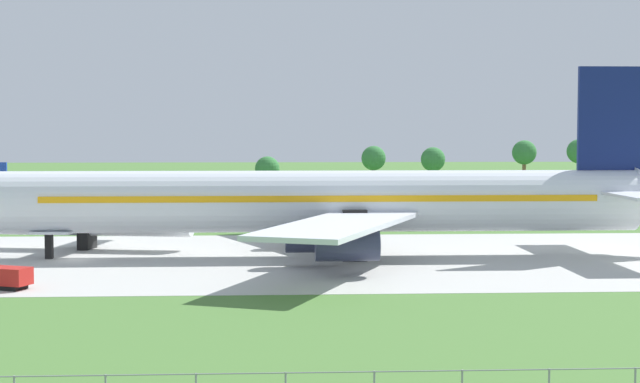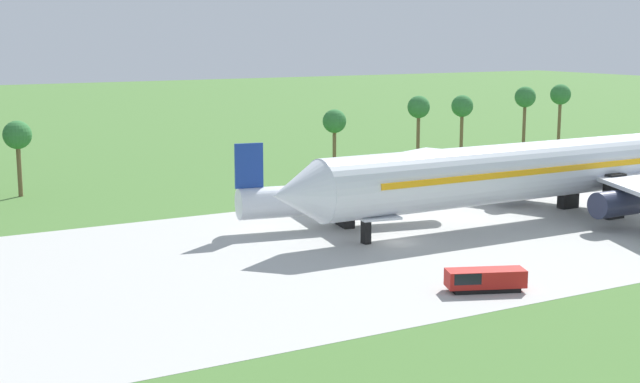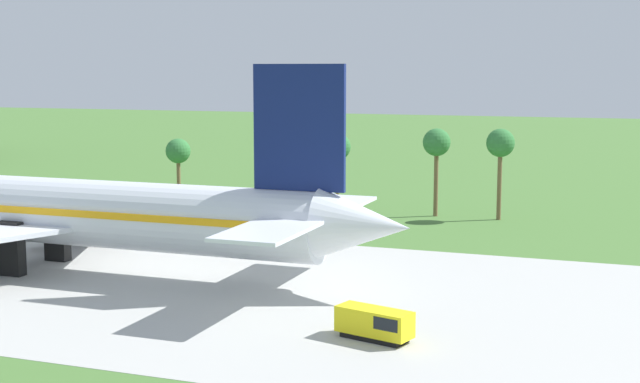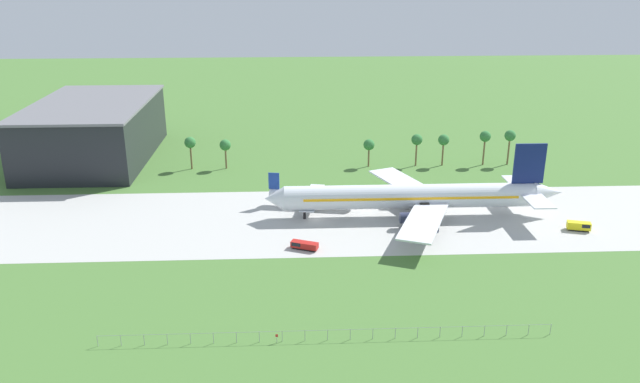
% 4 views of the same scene
% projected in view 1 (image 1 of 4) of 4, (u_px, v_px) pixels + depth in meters
% --- Properties ---
extents(ground_plane, '(600.00, 600.00, 0.00)m').
position_uv_depth(ground_plane, '(75.00, 260.00, 97.75)').
color(ground_plane, '#477233').
extents(taxiway_strip, '(320.00, 44.00, 0.02)m').
position_uv_depth(taxiway_strip, '(75.00, 260.00, 97.75)').
color(taxiway_strip, '#B2B2AD').
rests_on(taxiway_strip, ground_plane).
extents(jet_airliner, '(77.96, 54.66, 19.49)m').
position_uv_depth(jet_airliner, '(337.00, 202.00, 99.88)').
color(jet_airliner, silver).
rests_on(jet_airliner, ground_plane).
extents(regional_aircraft, '(23.68, 21.46, 9.44)m').
position_uv_depth(regional_aircraft, '(86.00, 221.00, 106.48)').
color(regional_aircraft, silver).
rests_on(regional_aircraft, ground_plane).
extents(palm_tree_row, '(107.24, 3.60, 11.64)m').
position_uv_depth(palm_tree_row, '(288.00, 161.00, 142.85)').
color(palm_tree_row, brown).
rests_on(palm_tree_row, ground_plane).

